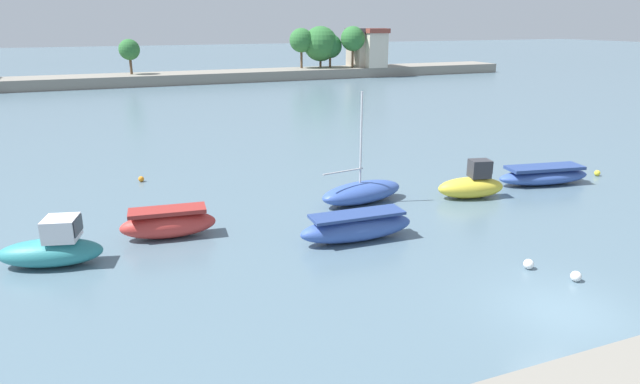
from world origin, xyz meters
TOP-DOWN VIEW (x-y plane):
  - ground_plane at (0.00, 0.00)m, footprint 400.00×400.00m
  - moored_boat_0 at (-15.06, 9.89)m, footprint 4.02×2.39m
  - moored_boat_1 at (-10.69, 11.14)m, footprint 4.06×1.74m
  - moored_boat_2 at (-3.48, 7.82)m, footprint 5.00×1.53m
  - moored_boat_3 at (-1.07, 12.21)m, footprint 4.83×2.46m
  - moored_boat_4 at (4.53, 10.78)m, footprint 3.71×2.08m
  - moored_boat_5 at (9.80, 11.30)m, footprint 5.58×2.47m
  - mooring_buoy_0 at (-11.04, 20.31)m, footprint 0.32×0.32m
  - mooring_buoy_2 at (1.19, 2.91)m, footprint 0.38×0.38m
  - mooring_buoy_3 at (14.02, 11.42)m, footprint 0.34×0.34m
  - mooring_buoy_4 at (2.01, 1.48)m, footprint 0.38×0.38m
  - distant_shoreline at (-0.56, 71.51)m, footprint 105.43×7.62m

SIDE VIEW (x-z plane):
  - ground_plane at x=0.00m, z-range 0.00..0.00m
  - mooring_buoy_0 at x=-11.04m, z-range 0.00..0.32m
  - mooring_buoy_3 at x=14.02m, z-range 0.00..0.34m
  - mooring_buoy_4 at x=2.01m, z-range 0.00..0.38m
  - mooring_buoy_2 at x=1.19m, z-range 0.00..0.38m
  - moored_boat_5 at x=9.80m, z-range -0.03..1.02m
  - moored_boat_3 at x=-1.07m, z-range -2.24..3.34m
  - moored_boat_2 at x=-3.48m, z-range -0.02..1.18m
  - moored_boat_1 at x=-10.69m, z-range -0.03..1.24m
  - moored_boat_0 at x=-15.06m, z-range -0.26..1.61m
  - moored_boat_4 at x=4.53m, z-range -0.32..1.68m
  - distant_shoreline at x=-0.56m, z-range -1.13..6.77m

